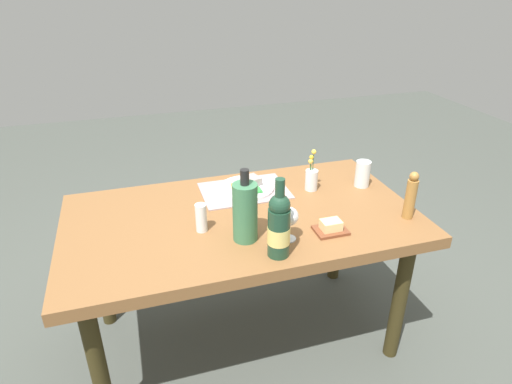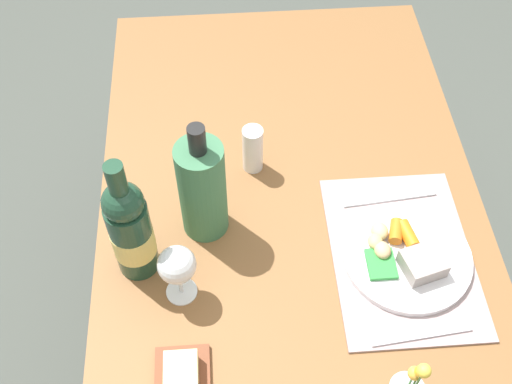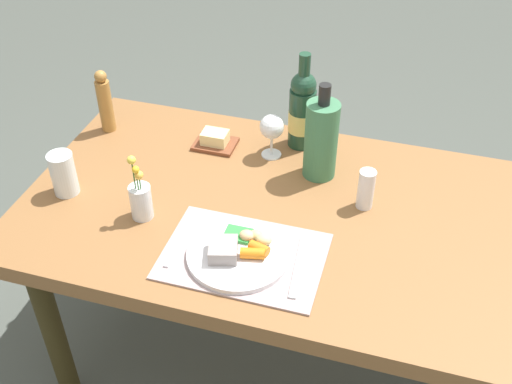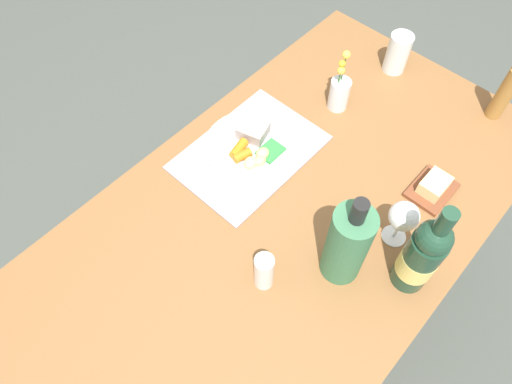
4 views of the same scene
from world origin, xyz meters
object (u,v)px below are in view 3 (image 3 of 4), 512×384
(butter_dish, at_px, (215,140))
(wine_glass, at_px, (272,128))
(fork, at_px, (177,240))
(wine_bottle, at_px, (302,110))
(knife, at_px, (298,267))
(cooler_bottle, at_px, (321,139))
(dining_table, at_px, (290,231))
(dinner_plate, at_px, (239,252))
(salt_shaker, at_px, (366,189))
(pepper_mill, at_px, (105,102))
(flower_vase, at_px, (141,199))
(water_tumbler, at_px, (64,176))

(butter_dish, bearing_deg, wine_glass, 0.48)
(fork, bearing_deg, wine_bottle, 63.80)
(knife, height_order, butter_dish, butter_dish)
(fork, distance_m, cooler_bottle, 0.51)
(dining_table, height_order, dinner_plate, dinner_plate)
(cooler_bottle, relative_size, wine_bottle, 0.96)
(dining_table, relative_size, wine_glass, 10.69)
(wine_bottle, height_order, salt_shaker, wine_bottle)
(butter_dish, relative_size, pepper_mill, 0.61)
(dinner_plate, distance_m, knife, 0.16)
(cooler_bottle, height_order, pepper_mill, cooler_bottle)
(dining_table, height_order, salt_shaker, salt_shaker)
(cooler_bottle, height_order, wine_glass, cooler_bottle)
(dinner_plate, xyz_separation_m, butter_dish, (-0.22, 0.45, 0.00))
(dinner_plate, height_order, flower_vase, flower_vase)
(water_tumbler, height_order, pepper_mill, pepper_mill)
(dining_table, relative_size, flower_vase, 7.43)
(cooler_bottle, height_order, wine_bottle, wine_bottle)
(fork, relative_size, knife, 0.94)
(flower_vase, bearing_deg, wine_glass, 55.52)
(knife, bearing_deg, butter_dish, 124.55)
(fork, bearing_deg, butter_dish, 91.27)
(fork, xyz_separation_m, wine_bottle, (0.20, 0.54, 0.12))
(butter_dish, height_order, pepper_mill, pepper_mill)
(salt_shaker, bearing_deg, dining_table, -157.79)
(dining_table, distance_m, cooler_bottle, 0.28)
(cooler_bottle, distance_m, wine_bottle, 0.16)
(dinner_plate, xyz_separation_m, flower_vase, (-0.30, 0.08, 0.04))
(wine_bottle, distance_m, wine_glass, 0.11)
(dining_table, height_order, cooler_bottle, cooler_bottle)
(butter_dish, distance_m, flower_vase, 0.39)
(butter_dish, xyz_separation_m, water_tumbler, (-0.33, -0.34, 0.04))
(dining_table, xyz_separation_m, fork, (-0.25, -0.21, 0.09))
(butter_dish, bearing_deg, dining_table, -37.77)
(fork, height_order, water_tumbler, water_tumbler)
(dinner_plate, bearing_deg, salt_shaker, 47.09)
(pepper_mill, bearing_deg, water_tumbler, -83.88)
(dining_table, relative_size, fork, 7.69)
(salt_shaker, distance_m, pepper_mill, 0.87)
(flower_vase, xyz_separation_m, wine_glass, (0.26, 0.38, 0.04))
(dinner_plate, relative_size, wine_bottle, 0.84)
(wine_bottle, bearing_deg, knife, -77.17)
(dinner_plate, distance_m, pepper_mill, 0.74)
(butter_dish, xyz_separation_m, pepper_mill, (-0.36, -0.01, 0.08))
(wine_bottle, bearing_deg, water_tumbler, -143.79)
(water_tumbler, bearing_deg, flower_vase, -8.09)
(dining_table, bearing_deg, cooler_bottle, 79.11)
(dining_table, xyz_separation_m, flower_vase, (-0.38, -0.14, 0.14))
(wine_bottle, height_order, water_tumbler, wine_bottle)
(dinner_plate, bearing_deg, cooler_bottle, 73.47)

